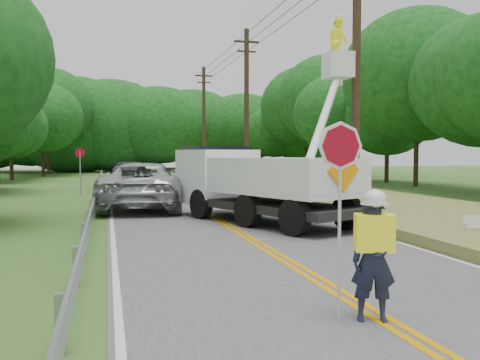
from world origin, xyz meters
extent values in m
plane|color=#2E5A19|center=(0.00, 0.00, 0.00)|extent=(140.00, 140.00, 0.00)
cube|color=#454547|center=(0.00, 14.00, 0.01)|extent=(7.20, 96.00, 0.02)
cube|color=#E69300|center=(-0.10, 14.00, 0.02)|extent=(0.12, 96.00, 0.00)
cube|color=#E69300|center=(0.10, 14.00, 0.02)|extent=(0.12, 96.00, 0.00)
cube|color=silver|center=(-3.45, 14.00, 0.02)|extent=(0.12, 96.00, 0.00)
cube|color=silver|center=(3.45, 14.00, 0.02)|extent=(0.12, 96.00, 0.00)
cube|color=#94979B|center=(-4.10, -2.00, 0.35)|extent=(0.12, 0.14, 0.70)
cube|color=#94979B|center=(-4.10, 1.00, 0.35)|extent=(0.12, 0.14, 0.70)
cube|color=#94979B|center=(-4.10, 4.00, 0.35)|extent=(0.12, 0.14, 0.70)
cube|color=#94979B|center=(-4.10, 7.00, 0.35)|extent=(0.12, 0.14, 0.70)
cube|color=#94979B|center=(-4.10, 10.00, 0.35)|extent=(0.12, 0.14, 0.70)
cube|color=#94979B|center=(-4.10, 13.00, 0.35)|extent=(0.12, 0.14, 0.70)
cube|color=#94979B|center=(-4.10, 16.00, 0.35)|extent=(0.12, 0.14, 0.70)
cube|color=#94979B|center=(-4.10, 19.00, 0.35)|extent=(0.12, 0.14, 0.70)
cube|color=#94979B|center=(-4.10, 22.00, 0.35)|extent=(0.12, 0.14, 0.70)
cube|color=#94979B|center=(-4.10, 25.00, 0.35)|extent=(0.12, 0.14, 0.70)
cube|color=#94979B|center=(-4.10, 28.00, 0.35)|extent=(0.12, 0.14, 0.70)
cube|color=#94979B|center=(-4.10, 31.00, 0.35)|extent=(0.12, 0.14, 0.70)
cube|color=#94979B|center=(-4.10, 34.00, 0.35)|extent=(0.12, 0.14, 0.70)
cube|color=#94979B|center=(-4.10, 37.00, 0.35)|extent=(0.12, 0.14, 0.70)
cube|color=#94979B|center=(-4.00, 15.00, 0.60)|extent=(0.05, 48.00, 0.34)
cylinder|color=black|center=(5.00, 9.00, 5.00)|extent=(0.30, 0.30, 10.00)
cylinder|color=black|center=(5.00, 24.00, 5.00)|extent=(0.30, 0.30, 10.00)
cube|color=black|center=(5.00, 24.00, 9.20)|extent=(1.60, 0.12, 0.12)
cube|color=black|center=(5.00, 24.00, 8.60)|extent=(1.20, 0.10, 0.10)
cylinder|color=black|center=(5.00, 39.00, 5.00)|extent=(0.30, 0.30, 10.00)
cube|color=black|center=(5.00, 39.00, 9.20)|extent=(1.60, 0.12, 0.12)
cube|color=black|center=(5.00, 39.00, 8.60)|extent=(1.20, 0.10, 0.10)
cylinder|color=black|center=(4.30, 17.50, 9.10)|extent=(0.03, 43.00, 0.03)
cylinder|color=black|center=(5.00, 17.50, 9.10)|extent=(0.03, 43.00, 0.03)
cylinder|color=black|center=(5.70, 17.50, 9.10)|extent=(0.03, 43.00, 0.03)
cube|color=olive|center=(7.10, 14.00, 0.15)|extent=(7.00, 96.00, 0.30)
cylinder|color=#332319|center=(-11.23, 38.42, 1.28)|extent=(0.32, 0.32, 2.55)
ellipsoid|color=#0E3F10|center=(-11.23, 38.42, 4.40)|extent=(5.96, 5.96, 5.24)
cylinder|color=#332319|center=(-9.42, 44.32, 1.61)|extent=(0.32, 0.32, 3.22)
ellipsoid|color=#0E3F10|center=(-9.42, 44.32, 5.55)|extent=(7.51, 7.51, 6.61)
cylinder|color=#332319|center=(-9.61, 50.72, 2.05)|extent=(0.32, 0.32, 4.10)
ellipsoid|color=#0E3F10|center=(-9.61, 50.72, 7.05)|extent=(9.56, 9.56, 8.41)
cylinder|color=#332319|center=(16.41, 22.88, 2.14)|extent=(0.32, 0.32, 4.28)
ellipsoid|color=#0E3F10|center=(16.41, 22.88, 7.37)|extent=(9.99, 9.99, 8.79)
cylinder|color=#332319|center=(17.01, 27.69, 1.46)|extent=(0.32, 0.32, 2.93)
ellipsoid|color=#0E3F10|center=(17.01, 27.69, 5.04)|extent=(6.83, 6.83, 6.01)
cylinder|color=#332319|center=(14.69, 31.35, 1.57)|extent=(0.32, 0.32, 3.15)
ellipsoid|color=#0E3F10|center=(14.69, 31.35, 5.42)|extent=(7.34, 7.34, 6.46)
cylinder|color=#332319|center=(16.62, 37.52, 2.08)|extent=(0.32, 0.32, 4.15)
ellipsoid|color=#0E3F10|center=(16.62, 37.52, 7.15)|extent=(9.69, 9.69, 8.53)
cylinder|color=#332319|center=(16.39, 42.74, 2.03)|extent=(0.32, 0.32, 4.06)
ellipsoid|color=#0E3F10|center=(16.39, 42.74, 7.00)|extent=(9.48, 9.48, 8.34)
cylinder|color=#332319|center=(14.27, 47.38, 1.35)|extent=(0.32, 0.32, 2.70)
ellipsoid|color=#0E3F10|center=(14.27, 47.38, 4.65)|extent=(6.30, 6.30, 5.55)
ellipsoid|color=#0E3F10|center=(-12.14, 57.28, 5.50)|extent=(12.90, 9.68, 9.68)
ellipsoid|color=#0E3F10|center=(-7.32, 56.41, 5.50)|extent=(15.18, 11.38, 11.38)
ellipsoid|color=#0E3F10|center=(-2.99, 56.15, 5.50)|extent=(14.53, 10.90, 10.90)
ellipsoid|color=#0E3F10|center=(2.46, 54.40, 5.50)|extent=(12.17, 9.13, 9.13)
ellipsoid|color=#0E3F10|center=(7.06, 57.79, 5.50)|extent=(12.67, 9.50, 9.50)
ellipsoid|color=#0E3F10|center=(13.51, 56.98, 5.50)|extent=(11.51, 8.63, 8.63)
ellipsoid|color=#0E3F10|center=(17.44, 56.09, 5.50)|extent=(10.23, 7.67, 7.67)
ellipsoid|color=#0E3F10|center=(22.13, 54.07, 5.50)|extent=(13.16, 9.87, 9.87)
imported|color=#191E33|center=(-0.16, -1.83, 0.83)|extent=(0.68, 0.56, 1.63)
cube|color=#FCFF1F|center=(-0.16, -1.83, 1.20)|extent=(0.57, 0.44, 0.49)
ellipsoid|color=white|center=(-0.16, -1.83, 1.66)|extent=(0.30, 0.30, 0.24)
cylinder|color=#B7B7B7|center=(-0.57, -1.64, 1.16)|extent=(0.04, 0.04, 2.28)
cylinder|color=maroon|center=(-0.57, -1.64, 2.35)|extent=(0.65, 0.08, 0.65)
cylinder|color=black|center=(1.28, 5.11, 0.52)|extent=(0.67, 1.04, 1.00)
cylinder|color=black|center=(3.21, 5.90, 0.52)|extent=(0.67, 1.04, 1.00)
cylinder|color=black|center=(0.49, 7.03, 0.52)|extent=(0.67, 1.04, 1.00)
cylinder|color=black|center=(2.42, 7.82, 0.52)|extent=(0.67, 1.04, 1.00)
cylinder|color=black|center=(-0.49, 9.44, 0.52)|extent=(0.67, 1.04, 1.00)
cylinder|color=black|center=(1.43, 10.23, 0.52)|extent=(0.67, 1.04, 1.00)
cube|color=black|center=(1.34, 7.71, 0.59)|extent=(4.55, 6.99, 0.26)
cube|color=white|center=(1.61, 7.04, 1.11)|extent=(4.03, 5.33, 0.23)
cube|color=white|center=(0.53, 6.59, 1.63)|extent=(1.87, 4.45, 0.94)
cube|color=white|center=(2.70, 7.49, 1.63)|extent=(1.87, 4.45, 0.94)
cube|color=white|center=(2.51, 4.85, 1.63)|extent=(2.24, 0.97, 0.94)
cube|color=white|center=(0.27, 10.31, 1.42)|extent=(2.91, 2.72, 1.87)
cube|color=black|center=(0.19, 10.50, 2.10)|extent=(2.44, 2.04, 0.78)
cube|color=white|center=(2.05, 5.98, 1.63)|extent=(1.22, 1.22, 0.83)
cube|color=white|center=(4.30, 9.00, 5.30)|extent=(0.88, 0.88, 0.88)
imported|color=#FCFF1F|center=(4.30, 9.00, 6.12)|extent=(0.62, 0.80, 1.65)
cube|color=#FD9405|center=(2.54, 4.78, 1.79)|extent=(1.10, 0.48, 1.18)
imported|color=#B0B2B8|center=(-2.19, 13.08, 0.94)|extent=(3.93, 6.98, 1.84)
imported|color=#383B3F|center=(-2.15, 24.89, 0.86)|extent=(3.20, 6.06, 1.68)
cylinder|color=#94979B|center=(-4.94, 20.43, 1.18)|extent=(0.06, 0.06, 2.37)
cylinder|color=maroon|center=(-4.94, 20.43, 2.26)|extent=(0.54, 0.07, 0.54)
cube|color=white|center=(5.34, 3.23, 0.52)|extent=(0.47, 0.09, 0.33)
cylinder|color=#94979B|center=(5.16, 3.23, 0.24)|extent=(0.02, 0.02, 0.47)
cylinder|color=#94979B|center=(5.53, 3.23, 0.24)|extent=(0.02, 0.02, 0.47)
camera|label=1|loc=(-3.57, -8.06, 2.26)|focal=39.20mm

